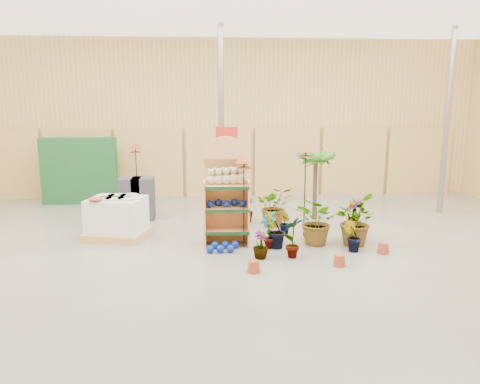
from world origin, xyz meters
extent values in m
cube|color=slate|center=(0.00, 0.00, -0.05)|extent=(15.00, 12.00, 0.10)
cube|color=tan|center=(0.00, 6.05, 2.25)|extent=(15.00, 0.10, 4.50)
cylinder|color=gray|center=(5.50, 3.50, 2.25)|extent=(0.14, 0.14, 4.50)
cylinder|color=gray|center=(0.00, 3.50, 2.25)|extent=(0.14, 0.14, 4.50)
cube|color=tan|center=(-6.00, 5.92, 1.00)|extent=(1.90, 0.06, 2.00)
cube|color=tan|center=(-4.00, 5.92, 1.00)|extent=(1.90, 0.06, 2.00)
cube|color=tan|center=(-2.00, 5.92, 1.00)|extent=(1.90, 0.06, 2.00)
cube|color=tan|center=(0.00, 5.92, 1.00)|extent=(1.90, 0.06, 2.00)
cube|color=tan|center=(2.00, 5.92, 1.00)|extent=(1.90, 0.06, 2.00)
cube|color=tan|center=(4.00, 5.92, 1.00)|extent=(1.90, 0.06, 2.00)
cube|color=tan|center=(6.00, 5.92, 1.00)|extent=(1.90, 0.06, 2.00)
cube|color=tan|center=(0.02, 1.49, 0.84)|extent=(0.89, 0.11, 1.67)
cylinder|color=tan|center=(0.02, 1.49, 1.67)|extent=(0.89, 0.11, 0.88)
cube|color=tan|center=(0.02, 1.23, 0.29)|extent=(0.86, 0.52, 0.04)
cube|color=#0F3819|center=(0.02, 0.99, 0.29)|extent=(0.85, 0.06, 0.06)
cube|color=tan|center=(0.02, 1.23, 0.74)|extent=(0.86, 0.52, 0.04)
cube|color=#0F3819|center=(0.02, 0.99, 0.74)|extent=(0.85, 0.06, 0.06)
cube|color=tan|center=(0.02, 1.23, 1.18)|extent=(0.86, 0.52, 0.04)
cube|color=#0F3819|center=(0.02, 0.99, 1.18)|extent=(0.85, 0.06, 0.06)
cube|color=tan|center=(-0.40, 1.23, 0.64)|extent=(0.05, 0.49, 1.28)
cube|color=tan|center=(0.44, 1.23, 0.64)|extent=(0.05, 0.49, 1.28)
sphere|color=#C3B48B|center=(-0.27, 1.29, 1.29)|extent=(0.18, 0.18, 0.18)
sphere|color=#C3B48B|center=(-0.27, 1.29, 1.44)|extent=(0.14, 0.14, 0.14)
sphere|color=#C3B48B|center=(-0.13, 1.29, 1.29)|extent=(0.19, 0.19, 0.19)
sphere|color=#C3B48B|center=(-0.13, 1.29, 1.44)|extent=(0.14, 0.14, 0.14)
sphere|color=#C3B48B|center=(0.02, 1.29, 1.30)|extent=(0.20, 0.20, 0.20)
sphere|color=#C3B48B|center=(0.02, 1.29, 1.45)|extent=(0.14, 0.14, 0.14)
sphere|color=#C3B48B|center=(0.17, 1.29, 1.30)|extent=(0.21, 0.21, 0.21)
sphere|color=#C3B48B|center=(0.17, 1.29, 1.46)|extent=(0.14, 0.14, 0.14)
sphere|color=#C3B48B|center=(0.31, 1.29, 1.31)|extent=(0.22, 0.22, 0.22)
sphere|color=#C3B48B|center=(0.31, 1.29, 1.47)|extent=(0.14, 0.14, 0.14)
sphere|color=navy|center=(-0.29, 1.22, 0.83)|extent=(0.15, 0.15, 0.15)
sphere|color=navy|center=(-0.14, 1.33, 0.83)|extent=(0.15, 0.15, 0.15)
sphere|color=navy|center=(0.02, 1.22, 0.83)|extent=(0.15, 0.15, 0.15)
sphere|color=navy|center=(0.18, 1.33, 0.83)|extent=(0.15, 0.15, 0.15)
sphere|color=navy|center=(0.33, 1.22, 0.83)|extent=(0.15, 0.15, 0.15)
sphere|color=navy|center=(-0.32, 0.74, 0.07)|extent=(0.15, 0.15, 0.15)
sphere|color=navy|center=(-0.22, 0.98, 0.07)|extent=(0.15, 0.15, 0.15)
sphere|color=navy|center=(-0.12, 0.74, 0.07)|extent=(0.15, 0.15, 0.15)
sphere|color=navy|center=(-0.03, 0.98, 0.07)|extent=(0.15, 0.15, 0.15)
sphere|color=navy|center=(0.07, 0.74, 0.07)|extent=(0.15, 0.15, 0.15)
sphere|color=navy|center=(0.16, 0.98, 0.07)|extent=(0.15, 0.15, 0.15)
cube|color=tan|center=(-2.21, 1.89, 0.07)|extent=(1.37, 1.22, 0.15)
cube|color=white|center=(-2.21, 1.89, 0.49)|extent=(1.25, 1.11, 0.68)
cylinder|color=#BDB7A1|center=(-2.46, 1.75, 0.85)|extent=(0.39, 0.39, 0.04)
cylinder|color=#BDB7A1|center=(-2.21, 1.75, 0.85)|extent=(0.39, 0.39, 0.04)
cylinder|color=#BDB7A1|center=(-1.97, 1.75, 0.85)|extent=(0.39, 0.39, 0.04)
cylinder|color=#BDB7A1|center=(-2.46, 2.04, 0.85)|extent=(0.39, 0.39, 0.04)
cylinder|color=#BDB7A1|center=(-2.21, 2.04, 0.85)|extent=(0.39, 0.39, 0.04)
cylinder|color=#BDB7A1|center=(-1.97, 2.04, 0.85)|extent=(0.39, 0.39, 0.04)
cube|color=#2C2B32|center=(-1.86, 3.36, 0.25)|extent=(0.50, 0.50, 0.50)
cube|color=#2C2B32|center=(-1.86, 3.36, 0.75)|extent=(0.50, 0.50, 0.50)
cube|color=#2C2B32|center=(-2.16, 3.36, 0.25)|extent=(0.50, 0.50, 0.50)
cube|color=#2C2B32|center=(-2.16, 3.36, 0.75)|extent=(0.50, 0.50, 0.50)
cube|color=#1B5226|center=(-3.80, 5.20, 0.90)|extent=(2.00, 0.30, 1.80)
cylinder|color=gray|center=(0.10, 3.00, 1.10)|extent=(0.05, 0.05, 2.20)
cube|color=red|center=(0.10, 2.96, 2.00)|extent=(0.50, 0.03, 0.40)
cylinder|color=black|center=(0.34, 1.02, 0.78)|extent=(0.02, 0.02, 1.56)
cylinder|color=#A13D23|center=(0.34, 1.02, 1.56)|extent=(0.30, 0.30, 0.02)
cone|color=#A13D23|center=(0.34, 1.02, 1.73)|extent=(0.34, 0.34, 0.14)
cylinder|color=black|center=(1.65, 1.71, 0.84)|extent=(0.02, 0.02, 1.68)
cylinder|color=#A13D23|center=(1.65, 1.71, 1.68)|extent=(0.30, 0.30, 0.02)
cone|color=#A13D23|center=(1.65, 1.71, 1.85)|extent=(0.34, 0.34, 0.14)
cylinder|color=black|center=(-2.22, 4.81, 0.72)|extent=(0.02, 0.02, 1.44)
cylinder|color=#A13D23|center=(-2.22, 4.81, 1.44)|extent=(0.30, 0.30, 0.02)
cone|color=#A13D23|center=(-2.22, 4.81, 1.61)|extent=(0.34, 0.34, 0.14)
cylinder|color=#44372A|center=(2.19, 3.08, 0.69)|extent=(0.10, 0.10, 1.37)
imported|color=#33741D|center=(0.81, 0.96, 0.36)|extent=(0.40, 0.45, 0.72)
imported|color=#33741D|center=(0.94, 0.92, 0.36)|extent=(0.50, 0.48, 0.72)
imported|color=#33741D|center=(1.80, 1.11, 0.47)|extent=(1.05, 1.10, 0.95)
imported|color=#33741D|center=(2.59, 1.36, 0.43)|extent=(0.57, 0.57, 0.86)
imported|color=#33741D|center=(2.89, 2.27, 0.39)|extent=(0.39, 0.47, 0.77)
imported|color=#33741D|center=(1.28, 1.82, 0.26)|extent=(0.29, 0.33, 0.51)
imported|color=#33741D|center=(1.16, 2.56, 0.46)|extent=(0.85, 0.74, 0.91)
imported|color=#33741D|center=(0.59, 0.38, 0.25)|extent=(0.39, 0.39, 0.50)
imported|color=#33741D|center=(1.18, 0.40, 0.39)|extent=(0.50, 0.45, 0.78)
imported|color=#33741D|center=(2.35, 0.65, 0.30)|extent=(0.39, 0.35, 0.59)
imported|color=#33741D|center=(2.51, 1.09, 0.49)|extent=(0.95, 1.04, 0.97)
imported|color=#33741D|center=(0.54, 2.90, 0.30)|extent=(0.45, 0.45, 0.60)
camera|label=1|loc=(-0.35, -7.60, 2.84)|focal=35.00mm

